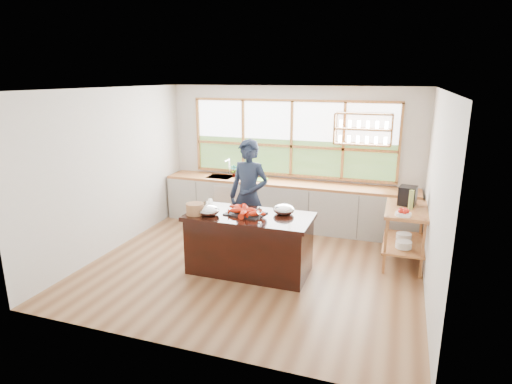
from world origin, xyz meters
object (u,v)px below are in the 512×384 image
at_px(espresso_machine, 408,196).
at_px(wicker_basket, 195,209).
at_px(island, 249,243).
at_px(cook, 249,197).

distance_m(espresso_machine, wicker_basket, 3.34).
xyz_separation_m(island, espresso_machine, (2.19, 1.32, 0.59)).
bearing_deg(island, cook, 110.46).
height_order(island, cook, cook).
height_order(island, wicker_basket, wicker_basket).
bearing_deg(wicker_basket, island, 16.77).
distance_m(island, cook, 0.94).
xyz_separation_m(cook, espresso_machine, (2.47, 0.57, 0.10)).
xyz_separation_m(cook, wicker_basket, (-0.49, -0.97, 0.03)).
distance_m(cook, wicker_basket, 1.09).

